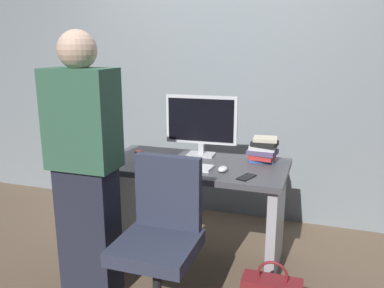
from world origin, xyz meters
TOP-DOWN VIEW (x-y plane):
  - ground_plane at (0.00, 0.00)m, footprint 9.00×9.00m
  - wall_back at (0.00, 0.92)m, footprint 6.40×0.10m
  - desk at (0.00, 0.00)m, footprint 1.31×0.67m
  - office_chair at (0.02, -0.68)m, footprint 0.52×0.52m
  - person_at_desk at (-0.47, -0.64)m, footprint 0.40×0.24m
  - monitor at (-0.01, 0.20)m, footprint 0.54×0.15m
  - keyboard at (-0.05, -0.12)m, footprint 0.44×0.15m
  - mouse at (0.24, -0.13)m, footprint 0.06×0.10m
  - cup_near_keyboard at (-0.37, -0.13)m, footprint 0.07×0.07m
  - book_stack at (0.46, 0.18)m, footprint 0.22×0.18m
  - cell_phone at (0.42, -0.21)m, footprint 0.11×0.16m

SIDE VIEW (x-z plane):
  - ground_plane at x=0.00m, z-range 0.00..0.00m
  - office_chair at x=0.02m, z-range -0.04..0.90m
  - desk at x=0.00m, z-range 0.13..0.87m
  - cell_phone at x=0.42m, z-range 0.74..0.75m
  - keyboard at x=-0.05m, z-range 0.74..0.76m
  - mouse at x=0.24m, z-range 0.74..0.77m
  - cup_near_keyboard at x=-0.37m, z-range 0.74..0.83m
  - book_stack at x=0.46m, z-range 0.74..0.92m
  - person_at_desk at x=-0.47m, z-range 0.02..1.66m
  - monitor at x=-0.01m, z-range 0.77..1.22m
  - wall_back at x=0.00m, z-range 0.00..3.00m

